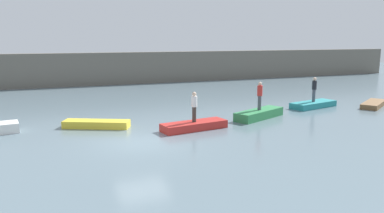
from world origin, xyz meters
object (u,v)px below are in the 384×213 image
Objects in this scene: rowboat_brown at (374,104)px; rowboat_yellow at (96,124)px; person_white_shirt at (194,105)px; rowboat_teal at (313,105)px; person_red_shirt at (260,94)px; person_dark_shirt at (314,88)px; rowboat_red at (194,126)px; rowboat_green at (259,114)px.

rowboat_yellow is at bearing 145.75° from rowboat_brown.
rowboat_teal is at bearing 16.25° from person_white_shirt.
rowboat_brown is at bearing 2.80° from person_red_shirt.
person_red_shirt is 0.99× the size of person_dark_shirt.
person_red_shirt reaches higher than rowboat_teal.
rowboat_red is 1.13m from person_white_shirt.
person_white_shirt is (-4.84, -1.24, 1.08)m from rowboat_green.
rowboat_teal is (15.33, 0.64, 0.01)m from rowboat_yellow.
rowboat_red is at bearing -0.62° from rowboat_yellow.
rowboat_brown is (19.67, -0.67, -0.03)m from rowboat_yellow.
rowboat_red is at bearing 0.00° from person_white_shirt.
rowboat_brown is at bearing 6.67° from person_white_shirt.
rowboat_brown is 2.17× the size of person_white_shirt.
rowboat_green is at bearing 14.39° from person_white_shirt.
rowboat_teal is 2.12× the size of person_dark_shirt.
rowboat_yellow is at bearing 169.03° from rowboat_teal.
rowboat_green is (9.75, -1.16, 0.06)m from rowboat_yellow.
person_red_shirt is 1.06× the size of person_white_shirt.
rowboat_green is 2.19× the size of person_red_shirt.
person_dark_shirt is at bearing 130.88° from rowboat_brown.
rowboat_green is 5.87m from rowboat_teal.
rowboat_brown is (9.93, 0.49, -0.09)m from rowboat_green.
rowboat_teal reaches higher than rowboat_yellow.
person_dark_shirt is (5.59, 1.80, 1.14)m from rowboat_green.
person_dark_shirt reaches higher than rowboat_brown.
rowboat_teal reaches higher than rowboat_brown.
rowboat_green is (4.84, 1.24, 0.05)m from rowboat_red.
rowboat_brown is (4.34, -1.31, -0.03)m from rowboat_teal.
person_red_shirt is (-9.93, -0.49, 1.32)m from rowboat_brown.
rowboat_brown is at bearing 23.48° from rowboat_yellow.
rowboat_red is at bearing 154.38° from rowboat_brown.
rowboat_red is 0.96× the size of rowboat_green.
rowboat_red is 10.92m from person_dark_shirt.
rowboat_green is 5.98m from person_dark_shirt.
person_white_shirt reaches higher than rowboat_brown.
person_white_shirt reaches higher than rowboat_red.
person_white_shirt is at bearing -165.61° from person_red_shirt.
person_red_shirt is (0.00, 0.00, 1.23)m from rowboat_green.
person_white_shirt is (-14.76, -1.73, 1.17)m from rowboat_brown.
person_dark_shirt reaches higher than rowboat_red.
rowboat_green is 5.11m from person_white_shirt.
rowboat_teal is (10.43, 3.04, -0.01)m from rowboat_red.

